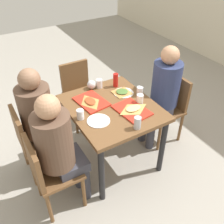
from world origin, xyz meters
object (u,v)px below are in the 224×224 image
object	(u,v)px
main_table	(112,115)
plastic_cup_c	(99,84)
tray_red_far	(132,110)
soda_can	(137,123)
person_far_side	(163,90)
foil_bundle	(92,85)
person_in_red	(41,115)
chair_near_left	(32,139)
plastic_cup_b	(80,114)
chair_near_right	(48,171)
paper_plate_near_edge	(99,121)
person_in_brown_jacket	(59,145)
chair_far_side	(169,104)
pizza_slice_c	(122,92)
condiment_bottle	(116,80)
plastic_cup_a	(140,91)
plastic_cup_d	(140,99)
pizza_slice_b	(133,109)
chair_left_end	(78,89)
pizza_slice_a	(90,101)
paper_plate_center	(124,93)

from	to	relation	value
main_table	plastic_cup_c	bearing A→B (deg)	170.68
tray_red_far	soda_can	xyz separation A→B (m)	(0.24, -0.11, 0.05)
person_far_side	foil_bundle	xyz separation A→B (m)	(-0.42, -0.69, 0.07)
person_in_red	chair_near_left	bearing A→B (deg)	-90.00
plastic_cup_b	soda_can	world-z (taller)	soda_can
main_table	foil_bundle	world-z (taller)	foil_bundle
main_table	tray_red_far	distance (m)	0.24
plastic_cup_b	foil_bundle	distance (m)	0.56
chair_near_right	paper_plate_near_edge	xyz separation A→B (m)	(-0.10, 0.58, 0.27)
chair_near_right	person_in_brown_jacket	size ratio (longest dim) A/B	0.67
chair_far_side	plastic_cup_b	world-z (taller)	plastic_cup_b
pizza_slice_c	plastic_cup_b	xyz separation A→B (m)	(0.18, -0.58, 0.03)
soda_can	condiment_bottle	distance (m)	0.76
chair_far_side	plastic_cup_b	bearing A→B (deg)	-88.81
pizza_slice_c	plastic_cup_a	xyz separation A→B (m)	(0.13, 0.14, 0.03)
plastic_cup_d	person_in_red	bearing A→B (deg)	-109.81
paper_plate_near_edge	plastic_cup_a	size ratio (longest dim) A/B	2.20
plastic_cup_a	foil_bundle	size ratio (longest dim) A/B	1.00
person_far_side	tray_red_far	bearing A→B (deg)	-72.52
pizza_slice_c	person_in_red	bearing A→B (deg)	-95.71
person_in_red	foil_bundle	bearing A→B (deg)	104.74
chair_near_right	person_far_side	bearing A→B (deg)	99.35
chair_far_side	pizza_slice_b	distance (m)	0.75
plastic_cup_d	chair_left_end	bearing A→B (deg)	-164.01
chair_near_right	person_in_red	size ratio (longest dim) A/B	0.67
person_in_red	pizza_slice_b	xyz separation A→B (m)	(0.42, 0.82, 0.04)
person_in_red	plastic_cup_c	bearing A→B (deg)	101.27
pizza_slice_a	soda_can	bearing A→B (deg)	18.52
condiment_bottle	plastic_cup_b	bearing A→B (deg)	-60.27
chair_near_left	plastic_cup_c	size ratio (longest dim) A/B	8.47
tray_red_far	plastic_cup_b	distance (m)	0.52
main_table	pizza_slice_a	xyz separation A→B (m)	(-0.16, -0.17, 0.13)
pizza_slice_c	plastic_cup_c	size ratio (longest dim) A/B	2.58
pizza_slice_a	pizza_slice_c	distance (m)	0.39
person_in_brown_jacket	chair_far_side	bearing A→B (deg)	99.35
chair_left_end	soda_can	distance (m)	1.33
tray_red_far	person_in_red	bearing A→B (deg)	-117.44
chair_left_end	paper_plate_near_edge	bearing A→B (deg)	-13.00
main_table	plastic_cup_d	distance (m)	0.34
person_in_brown_jacket	chair_near_left	bearing A→B (deg)	-164.01
condiment_bottle	foil_bundle	bearing A→B (deg)	-110.84
main_table	person_in_brown_jacket	distance (m)	0.72
chair_far_side	plastic_cup_c	xyz separation A→B (m)	(-0.39, -0.75, 0.31)
person_far_side	paper_plate_center	bearing A→B (deg)	-108.57
chair_near_right	person_in_red	xyz separation A→B (m)	(-0.49, 0.14, 0.25)
pizza_slice_c	plastic_cup_d	world-z (taller)	plastic_cup_d
plastic_cup_c	condiment_bottle	xyz separation A→B (m)	(0.07, 0.17, 0.03)
chair_near_left	tray_red_far	world-z (taller)	chair_near_left
chair_far_side	foil_bundle	bearing A→B (deg)	-116.50
main_table	plastic_cup_a	world-z (taller)	plastic_cup_a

